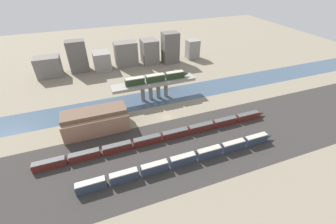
{
  "coord_description": "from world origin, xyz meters",
  "views": [
    {
      "loc": [
        -32.21,
        -88.2,
        67.26
      ],
      "look_at": [
        0.0,
        -1.73,
        4.29
      ],
      "focal_mm": 24.0,
      "sensor_mm": 36.0,
      "label": 1
    }
  ],
  "objects_px": {
    "train_yard_mid": "(165,136)",
    "train_on_bridge": "(158,78)",
    "train_yard_near": "(185,159)",
    "warehouse_building": "(96,120)"
  },
  "relations": [
    {
      "from": "train_on_bridge",
      "to": "train_yard_mid",
      "type": "distance_m",
      "value": 38.9
    },
    {
      "from": "train_yard_near",
      "to": "train_yard_mid",
      "type": "distance_m",
      "value": 16.49
    },
    {
      "from": "train_on_bridge",
      "to": "warehouse_building",
      "type": "xyz_separation_m",
      "value": [
        -36.59,
        -17.88,
        -7.66
      ]
    },
    {
      "from": "train_yard_near",
      "to": "train_yard_mid",
      "type": "relative_size",
      "value": 0.77
    },
    {
      "from": "train_on_bridge",
      "to": "warehouse_building",
      "type": "relative_size",
      "value": 1.27
    },
    {
      "from": "train_yard_near",
      "to": "train_on_bridge",
      "type": "bearing_deg",
      "value": 83.34
    },
    {
      "from": "train_on_bridge",
      "to": "train_yard_mid",
      "type": "height_order",
      "value": "train_on_bridge"
    },
    {
      "from": "train_on_bridge",
      "to": "train_yard_near",
      "type": "distance_m",
      "value": 53.93
    },
    {
      "from": "train_yard_mid",
      "to": "train_on_bridge",
      "type": "bearing_deg",
      "value": 76.27
    },
    {
      "from": "warehouse_building",
      "to": "train_yard_near",
      "type": "bearing_deg",
      "value": -48.66
    }
  ]
}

